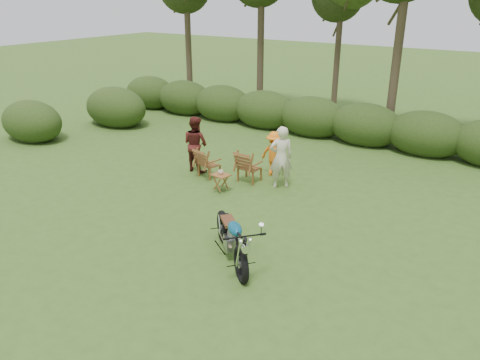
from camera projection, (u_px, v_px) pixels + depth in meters
The scene contains 10 objects.
ground at pixel (209, 257), 9.27m from camera, with size 80.00×80.00×0.00m, color #37521B.
tree_line at pixel (398, 27), 15.14m from camera, with size 22.52×11.62×8.14m.
motorcycle at pixel (232, 258), 9.24m from camera, with size 2.08×0.79×1.19m, color #0D7BAC, non-canonical shape.
lawn_chair_right at pixel (250, 181), 12.99m from camera, with size 0.62×0.62×0.90m, color brown, non-canonical shape.
lawn_chair_left at pixel (210, 177), 13.29m from camera, with size 0.59×0.59×0.86m, color brown, non-canonical shape.
side_table at pixel (221, 183), 12.24m from camera, with size 0.46×0.39×0.47m, color brown, non-canonical shape.
cup at pixel (221, 172), 12.16m from camera, with size 0.14×0.14×0.11m, color beige.
adult_a at pixel (280, 187), 12.57m from camera, with size 0.62×0.41×1.69m, color beige.
adult_b at pixel (196, 170), 13.77m from camera, with size 0.79×0.61×1.62m, color #4E1916.
child at pixel (274, 175), 13.39m from camera, with size 0.83×0.48×1.29m, color orange.
Camera 1 is at (4.92, -6.37, 4.89)m, focal length 35.00 mm.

